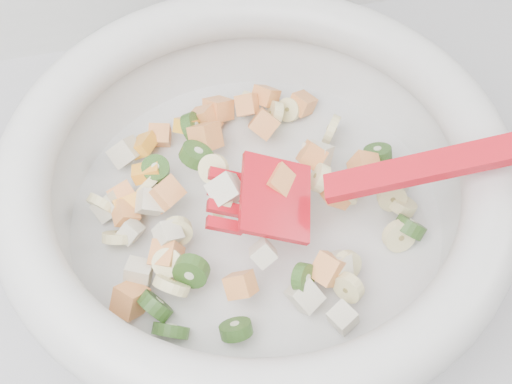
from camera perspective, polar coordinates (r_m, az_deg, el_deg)
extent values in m
cylinder|color=silver|center=(0.55, 0.00, -2.37)|extent=(0.32, 0.32, 0.02)
torus|color=silver|center=(0.49, 0.00, 2.48)|extent=(0.40, 0.40, 0.04)
cylinder|color=beige|center=(0.52, -3.79, 2.04)|extent=(0.03, 0.03, 0.03)
cylinder|color=beige|center=(0.54, -13.54, -1.07)|extent=(0.03, 0.03, 0.03)
cylinder|color=beige|center=(0.49, -2.97, -1.08)|extent=(0.02, 0.03, 0.03)
cylinder|color=beige|center=(0.54, -9.54, 0.60)|extent=(0.03, 0.03, 0.03)
cylinder|color=beige|center=(0.52, 5.68, 1.26)|extent=(0.02, 0.03, 0.03)
cylinder|color=beige|center=(0.54, 12.87, -1.13)|extent=(0.03, 0.03, 0.03)
cylinder|color=beige|center=(0.49, -7.88, -6.25)|extent=(0.02, 0.02, 0.02)
cylinder|color=beige|center=(0.60, -0.99, 7.86)|extent=(0.02, 0.03, 0.03)
cylinder|color=beige|center=(0.49, 7.93, -6.68)|extent=(0.03, 0.03, 0.03)
cylinder|color=beige|center=(0.48, -7.52, -8.25)|extent=(0.03, 0.03, 0.04)
cylinder|color=beige|center=(0.58, 6.72, 5.55)|extent=(0.03, 0.03, 0.04)
cylinder|color=beige|center=(0.53, 12.61, -3.83)|extent=(0.04, 0.02, 0.04)
cylinder|color=beige|center=(0.59, 1.66, 6.90)|extent=(0.02, 0.03, 0.03)
cylinder|color=beige|center=(0.50, -7.04, -3.49)|extent=(0.03, 0.02, 0.04)
cylinder|color=beige|center=(0.60, 2.93, 7.31)|extent=(0.03, 0.03, 0.03)
cylinder|color=beige|center=(0.53, 7.71, -0.08)|extent=(0.03, 0.03, 0.03)
cylinder|color=beige|center=(0.54, 11.98, -0.46)|extent=(0.03, 0.02, 0.03)
cylinder|color=beige|center=(0.52, -12.15, -3.97)|extent=(0.04, 0.03, 0.03)
cylinder|color=beige|center=(0.49, 8.21, -8.41)|extent=(0.02, 0.03, 0.03)
cube|color=#FF9E50|center=(0.59, -0.81, 7.75)|extent=(0.02, 0.03, 0.03)
cube|color=#FF9E50|center=(0.57, 0.72, 6.06)|extent=(0.03, 0.04, 0.04)
cube|color=#FF9E50|center=(0.60, 0.87, 8.53)|extent=(0.03, 0.03, 0.03)
cube|color=#FF9E50|center=(0.52, -8.00, -0.17)|extent=(0.03, 0.03, 0.03)
cube|color=#FF9E50|center=(0.49, -11.13, -9.39)|extent=(0.03, 0.03, 0.03)
cube|color=#FF9E50|center=(0.55, -11.71, -0.43)|extent=(0.03, 0.03, 0.02)
cube|color=#FF9E50|center=(0.55, 9.59, 2.14)|extent=(0.03, 0.02, 0.03)
cube|color=#FF9E50|center=(0.53, 5.00, 3.23)|extent=(0.03, 0.03, 0.03)
cube|color=#FF9E50|center=(0.47, -1.38, -8.25)|extent=(0.03, 0.03, 0.03)
cube|color=#FF9E50|center=(0.50, 1.92, 0.60)|extent=(0.04, 0.04, 0.03)
cube|color=#FF9E50|center=(0.49, 6.35, -6.81)|extent=(0.03, 0.03, 0.03)
cube|color=#FF9E50|center=(0.53, -11.51, -1.88)|extent=(0.02, 0.02, 0.02)
cube|color=#FF9E50|center=(0.50, -7.96, -5.62)|extent=(0.03, 0.03, 0.03)
cube|color=#FF9E50|center=(0.60, 4.14, 7.85)|extent=(0.03, 0.03, 0.02)
cube|color=#FF9E50|center=(0.60, -3.38, 7.38)|extent=(0.03, 0.03, 0.03)
cube|color=#FF9E50|center=(0.59, -4.58, 6.35)|extent=(0.03, 0.03, 0.03)
cube|color=#FF9E50|center=(0.58, -8.54, 4.99)|extent=(0.02, 0.03, 0.02)
cube|color=#FF9E50|center=(0.52, 7.37, -0.02)|extent=(0.03, 0.02, 0.03)
cube|color=#FF9E50|center=(0.56, -4.51, 4.90)|extent=(0.03, 0.04, 0.04)
cylinder|color=#488F2F|center=(0.47, -1.80, -12.12)|extent=(0.03, 0.03, 0.03)
cylinder|color=#488F2F|center=(0.48, 4.21, -7.60)|extent=(0.03, 0.03, 0.03)
cylinder|color=#488F2F|center=(0.49, -8.94, -9.98)|extent=(0.03, 0.04, 0.04)
cylinder|color=#488F2F|center=(0.53, -5.33, 3.27)|extent=(0.04, 0.04, 0.03)
cylinder|color=#488F2F|center=(0.57, -5.65, 5.70)|extent=(0.03, 0.04, 0.03)
cylinder|color=#488F2F|center=(0.54, -8.92, 2.01)|extent=(0.03, 0.03, 0.02)
cylinder|color=#488F2F|center=(0.53, 13.52, -3.07)|extent=(0.03, 0.03, 0.03)
cylinder|color=#488F2F|center=(0.48, -7.59, -12.12)|extent=(0.03, 0.03, 0.03)
cylinder|color=#488F2F|center=(0.56, 10.77, 3.32)|extent=(0.03, 0.04, 0.02)
cylinder|color=#488F2F|center=(0.48, -5.77, -7.01)|extent=(0.04, 0.03, 0.04)
cube|color=beige|center=(0.52, -11.07, -3.46)|extent=(0.03, 0.02, 0.03)
cube|color=beige|center=(0.49, 7.18, -6.43)|extent=(0.02, 0.03, 0.03)
cube|color=beige|center=(0.54, 5.42, 3.36)|extent=(0.03, 0.03, 0.03)
cube|color=beige|center=(0.48, 7.74, -11.02)|extent=(0.03, 0.02, 0.02)
cube|color=beige|center=(0.54, -12.86, -1.18)|extent=(0.03, 0.03, 0.03)
cube|color=beige|center=(0.50, -10.43, -7.22)|extent=(0.03, 0.03, 0.03)
cube|color=beige|center=(0.57, -11.52, 3.50)|extent=(0.03, 0.03, 0.04)
cube|color=beige|center=(0.48, 0.65, -5.44)|extent=(0.02, 0.03, 0.03)
cube|color=beige|center=(0.50, -7.82, -3.67)|extent=(0.02, 0.02, 0.03)
cube|color=beige|center=(0.48, 4.33, -9.14)|extent=(0.03, 0.03, 0.03)
cube|color=beige|center=(0.49, -2.65, 0.11)|extent=(0.03, 0.03, 0.04)
cube|color=beige|center=(0.56, 12.19, 0.76)|extent=(0.03, 0.03, 0.03)
cube|color=beige|center=(0.52, -9.35, -0.87)|extent=(0.03, 0.02, 0.03)
cube|color=orange|center=(0.54, -9.70, 1.74)|extent=(0.03, 0.02, 0.02)
cube|color=orange|center=(0.58, -6.10, 5.89)|extent=(0.03, 0.03, 0.03)
cube|color=orange|center=(0.57, -9.97, 4.13)|extent=(0.03, 0.03, 0.02)
cube|color=orange|center=(0.53, -11.13, -1.14)|extent=(0.03, 0.02, 0.02)
cube|color=red|center=(0.49, 1.76, -0.51)|extent=(0.07, 0.08, 0.03)
cube|color=red|center=(0.50, -2.68, 1.39)|extent=(0.03, 0.02, 0.02)
cube|color=red|center=(0.49, -2.72, -0.01)|extent=(0.03, 0.02, 0.02)
cube|color=red|center=(0.49, -2.76, -1.47)|extent=(0.03, 0.02, 0.02)
cube|color=red|center=(0.48, -2.80, -2.97)|extent=(0.03, 0.02, 0.02)
cube|color=red|center=(0.47, 18.01, 2.81)|extent=(0.19, 0.06, 0.08)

